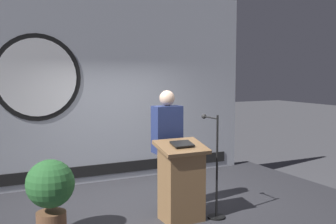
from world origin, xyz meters
The scene contains 6 objects.
stage_platform centered at (0.00, 0.00, 0.15)m, with size 6.40×4.00×0.30m, color #333338.
banner_display centered at (-0.04, 1.85, 2.01)m, with size 5.42×0.12×3.44m.
podium centered at (0.15, -0.55, 0.82)m, with size 0.64×0.50×1.07m.
speaker_person centered at (0.18, -0.07, 1.18)m, with size 0.40×0.26×1.72m.
microphone_stand centered at (0.62, -0.65, 0.79)m, with size 0.24×0.50×1.41m.
potted_plant centered at (-1.51, -0.33, 0.87)m, with size 0.58×0.58×0.94m.
Camera 1 is at (-2.41, -5.28, 2.29)m, focal length 44.04 mm.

